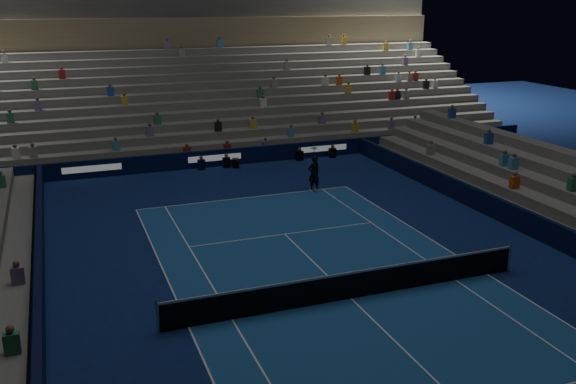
# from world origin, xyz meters

# --- Properties ---
(ground) EXTENTS (90.00, 90.00, 0.00)m
(ground) POSITION_xyz_m (0.00, 0.00, 0.00)
(ground) COLOR #0D1E51
(ground) RESTS_ON ground
(court_surface) EXTENTS (10.97, 23.77, 0.01)m
(court_surface) POSITION_xyz_m (0.00, 0.00, 0.01)
(court_surface) COLOR #1A4E8F
(court_surface) RESTS_ON ground
(sponsor_barrier_far) EXTENTS (44.00, 0.25, 1.00)m
(sponsor_barrier_far) POSITION_xyz_m (0.00, 18.50, 0.50)
(sponsor_barrier_far) COLOR black
(sponsor_barrier_far) RESTS_ON ground
(sponsor_barrier_west) EXTENTS (0.25, 37.00, 1.00)m
(sponsor_barrier_west) POSITION_xyz_m (-9.70, 0.00, 0.50)
(sponsor_barrier_west) COLOR black
(sponsor_barrier_west) RESTS_ON ground
(grandstand_main) EXTENTS (44.00, 15.20, 11.20)m
(grandstand_main) POSITION_xyz_m (0.00, 27.90, 3.38)
(grandstand_main) COLOR slate
(grandstand_main) RESTS_ON ground
(tennis_net) EXTENTS (12.90, 0.10, 1.10)m
(tennis_net) POSITION_xyz_m (0.00, 0.00, 0.50)
(tennis_net) COLOR #B2B2B7
(tennis_net) RESTS_ON ground
(tennis_player) EXTENTS (0.80, 0.62, 1.93)m
(tennis_player) POSITION_xyz_m (3.56, 11.71, 0.97)
(tennis_player) COLOR black
(tennis_player) RESTS_ON ground
(broadcast_camera) EXTENTS (0.49, 0.88, 0.52)m
(broadcast_camera) POSITION_xyz_m (1.12, 17.81, 0.27)
(broadcast_camera) COLOR black
(broadcast_camera) RESTS_ON ground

